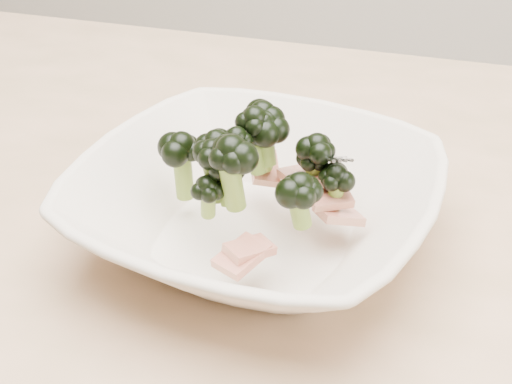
# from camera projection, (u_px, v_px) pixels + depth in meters

# --- Properties ---
(dining_table) EXTENTS (1.20, 0.80, 0.75)m
(dining_table) POSITION_uv_depth(u_px,v_px,m) (235.00, 273.00, 0.73)
(dining_table) COLOR tan
(dining_table) RESTS_ON ground
(broccoli_dish) EXTENTS (0.34, 0.34, 0.12)m
(broccoli_dish) POSITION_uv_depth(u_px,v_px,m) (256.00, 201.00, 0.59)
(broccoli_dish) COLOR beige
(broccoli_dish) RESTS_ON dining_table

